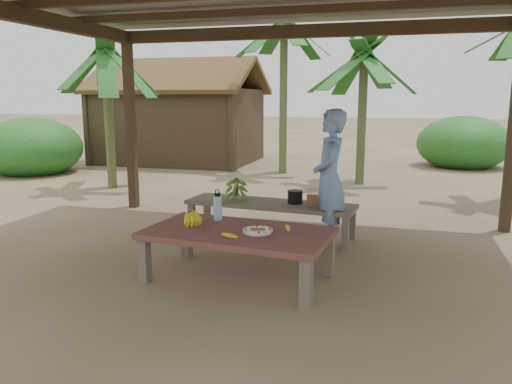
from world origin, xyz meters
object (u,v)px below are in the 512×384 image
(ripe_banana_bunch, at_px, (189,217))
(woman, at_px, (329,178))
(bench, at_px, (270,206))
(water_flask, at_px, (218,207))
(plate, at_px, (258,231))
(work_table, at_px, (238,237))
(cooking_pot, at_px, (295,197))

(ripe_banana_bunch, xyz_separation_m, woman, (1.26, 1.32, 0.25))
(bench, distance_m, water_flask, 1.31)
(plate, bearing_deg, work_table, 170.10)
(plate, height_order, cooking_pot, cooking_pot)
(plate, relative_size, woman, 0.18)
(water_flask, bearing_deg, work_table, -45.55)
(cooking_pot, bearing_deg, plate, -91.23)
(ripe_banana_bunch, bearing_deg, plate, -9.45)
(work_table, distance_m, cooking_pot, 1.64)
(work_table, relative_size, cooking_pot, 10.03)
(bench, height_order, plate, plate)
(bench, xyz_separation_m, ripe_banana_bunch, (-0.48, -1.52, 0.18))
(work_table, distance_m, plate, 0.23)
(bench, distance_m, cooking_pot, 0.35)
(plate, distance_m, woman, 1.56)
(cooking_pot, bearing_deg, ripe_banana_bunch, -117.68)
(bench, distance_m, woman, 0.92)
(ripe_banana_bunch, bearing_deg, woman, 46.20)
(work_table, height_order, bench, work_table)
(bench, xyz_separation_m, plate, (0.29, -1.64, 0.12))
(work_table, relative_size, water_flask, 5.68)
(work_table, height_order, water_flask, water_flask)
(plate, xyz_separation_m, water_flask, (-0.55, 0.38, 0.12))
(work_table, height_order, plate, plate)
(ripe_banana_bunch, distance_m, cooking_pot, 1.73)
(bench, xyz_separation_m, woman, (0.78, -0.20, 0.44))
(cooking_pot, xyz_separation_m, woman, (0.46, -0.21, 0.30))
(bench, relative_size, plate, 7.72)
(work_table, xyz_separation_m, woman, (0.71, 1.41, 0.40))
(woman, bearing_deg, bench, -113.85)
(ripe_banana_bunch, distance_m, woman, 1.84)
(cooking_pot, height_order, woman, woman)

